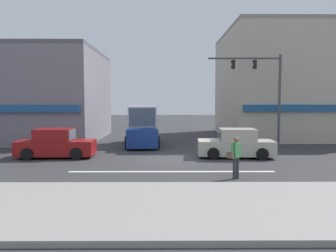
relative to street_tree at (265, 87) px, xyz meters
name	(u,v)px	position (x,y,z in m)	size (l,w,h in m)	color
ground_plane	(171,158)	(-7.40, -7.85, -4.17)	(120.00, 120.00, 0.00)	#333335
lane_marking_stripe	(172,172)	(-7.40, -11.35, -4.17)	(9.00, 0.24, 0.01)	silver
sidewalk_curb	(175,206)	(-7.40, -16.35, -4.09)	(40.00, 5.00, 0.16)	gray
building_left_block	(38,95)	(-18.09, 1.43, -0.60)	(10.09, 10.64, 7.15)	slate
building_right_corner	(291,84)	(3.46, 3.74, 0.43)	(11.74, 11.76, 9.21)	#B7AD99
street_tree	(265,87)	(0.00, 0.00, 0.00)	(3.63, 3.63, 6.01)	#4C3823
utility_pole_near_left	(37,91)	(-16.38, -3.25, -0.41)	(1.40, 0.22, 7.24)	brown
utility_pole_far_right	(279,83)	(1.33, 0.53, 0.39)	(1.40, 0.22, 8.83)	brown
traffic_light_mast	(265,85)	(-1.00, -3.42, 0.00)	(4.89, 0.28, 6.20)	#47474C
box_truck_crossing_center	(142,127)	(-9.33, -2.45, -2.92)	(2.53, 5.72, 2.75)	navy
sedan_crossing_leftbound	(236,144)	(-3.81, -7.61, -3.46)	(4.20, 2.09, 1.58)	#B7B29E
sedan_crossing_rightbound	(56,145)	(-13.70, -7.60, -3.46)	(4.15, 1.99, 1.58)	maroon
pedestrian_foreground_with_bag	(236,155)	(-4.91, -12.72, -3.22)	(0.63, 0.53, 1.67)	#333338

